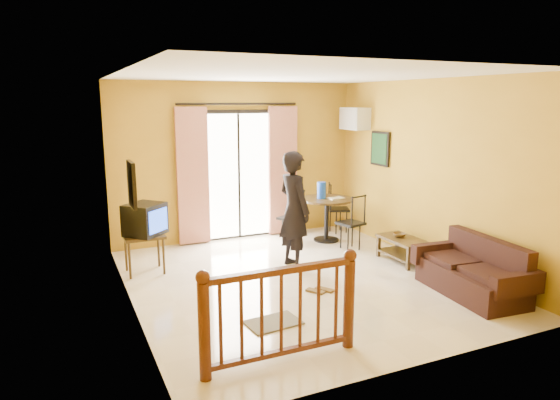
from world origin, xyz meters
name	(u,v)px	position (x,y,z in m)	size (l,w,h in m)	color
ground	(299,281)	(0.00, 0.00, 0.00)	(5.00, 5.00, 0.00)	beige
room_shell	(300,160)	(0.00, 0.00, 1.70)	(5.00, 5.00, 5.00)	white
balcony_door	(239,174)	(0.00, 2.43, 1.19)	(2.25, 0.14, 2.46)	black
tv_table	(144,240)	(-1.90, 1.25, 0.49)	(0.57, 0.47, 0.57)	black
television	(145,219)	(-1.87, 1.24, 0.80)	(0.68, 0.68, 0.46)	black
picture_left	(132,184)	(-2.22, -0.20, 1.55)	(0.05, 0.42, 0.52)	black
dining_table	(327,207)	(1.36, 1.64, 0.61)	(0.93, 0.93, 0.77)	black
water_jug	(322,190)	(1.27, 1.67, 0.92)	(0.16, 0.16, 0.29)	#133EB9
serving_tray	(336,198)	(1.49, 1.54, 0.78)	(0.28, 0.18, 0.02)	beige
dining_chairs	(326,241)	(1.35, 1.60, 0.00)	(1.67, 1.55, 0.95)	black
air_conditioner	(355,119)	(2.09, 1.95, 2.15)	(0.31, 0.60, 0.40)	white
botanical_print	(380,149)	(2.22, 1.30, 1.65)	(0.05, 0.50, 0.60)	black
coffee_table	(403,246)	(1.85, 0.10, 0.25)	(0.47, 0.84, 0.37)	black
bowl	(399,235)	(1.85, 0.20, 0.41)	(0.20, 0.20, 0.06)	brown
sofa	(474,274)	(1.85, -1.36, 0.27)	(0.83, 1.59, 0.73)	black
standing_person	(294,210)	(0.21, 0.60, 0.88)	(0.64, 0.42, 1.76)	black
stair_balustrade	(281,307)	(-1.15, -1.90, 0.56)	(1.63, 0.13, 1.04)	#471E0F
doormat	(273,323)	(-0.88, -1.10, 0.01)	(0.60, 0.40, 0.02)	#625E4E
sandals	(320,290)	(0.07, -0.47, 0.01)	(0.35, 0.27, 0.03)	brown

